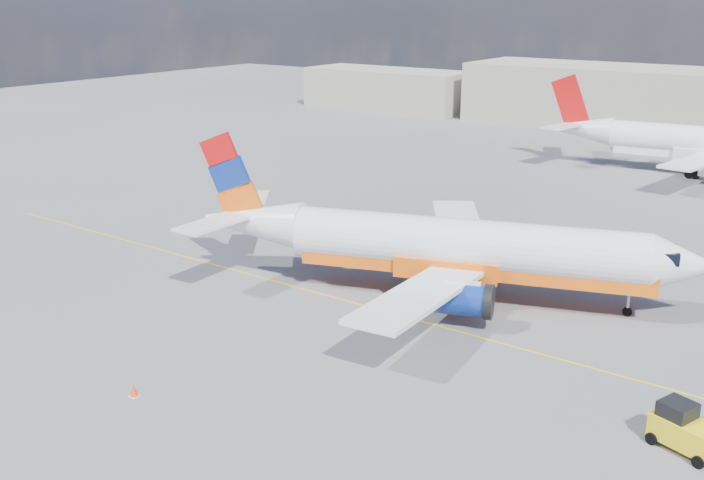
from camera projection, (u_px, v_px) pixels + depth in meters
The scene contains 6 objects.
ground at pixel (346, 327), 42.40m from camera, with size 240.00×240.00×0.00m, color #5B5B60.
taxi_line at pixel (377, 309), 44.71m from camera, with size 70.00×0.15×0.01m, color yellow.
terminal_annex at pixel (388, 89), 122.28m from camera, with size 26.00×10.00×6.00m, color #A7A08F.
main_jet at pixel (449, 247), 45.62m from camera, with size 30.50×23.13×9.28m.
gse_tug at pixel (685, 429), 30.75m from camera, with size 2.95×2.35×1.88m.
traffic_cone at pixel (134, 391), 34.96m from camera, with size 0.42×0.42×0.58m.
Camera 1 is at (23.22, -31.38, 17.21)m, focal length 40.00 mm.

